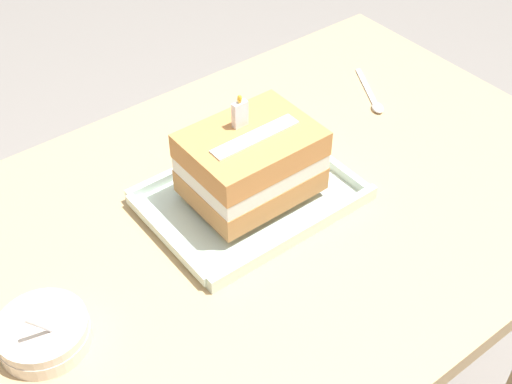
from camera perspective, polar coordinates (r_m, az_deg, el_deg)
The scene contains 5 objects.
dining_table at distance 1.16m, azimuth 0.56°, elevation -5.74°, with size 1.14×0.74×0.77m.
foil_tray at distance 1.08m, azimuth -0.60°, elevation -0.51°, with size 0.32×0.24×0.02m.
birthday_cake at distance 1.04m, azimuth -0.63°, elevation 2.41°, with size 0.19×0.14×0.16m.
bowl_stack at distance 0.94m, azimuth -17.32°, elevation -11.16°, with size 0.12×0.12×0.08m.
serving_spoon_near_tray at distance 1.32m, azimuth 9.81°, elevation 7.55°, with size 0.09×0.14×0.01m.
Camera 1 is at (-0.48, -0.60, 1.51)m, focal length 47.92 mm.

